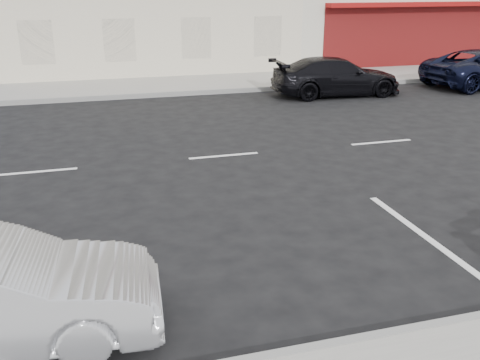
% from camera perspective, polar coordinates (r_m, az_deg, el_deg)
% --- Properties ---
extents(ground, '(120.00, 120.00, 0.00)m').
position_cam_1_polar(ground, '(12.74, 7.02, 3.33)').
color(ground, black).
rests_on(ground, ground).
extents(sidewalk_far, '(80.00, 3.40, 0.15)m').
position_cam_1_polar(sidewalk_far, '(20.24, -16.37, 9.23)').
color(sidewalk_far, gray).
rests_on(sidewalk_far, ground).
extents(curb_far, '(80.00, 0.12, 0.16)m').
position_cam_1_polar(curb_far, '(18.57, -16.33, 8.31)').
color(curb_far, gray).
rests_on(curb_far, ground).
extents(car_far, '(4.55, 2.01, 1.30)m').
position_cam_1_polar(car_far, '(19.01, 10.22, 10.82)').
color(car_far, black).
rests_on(car_far, ground).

